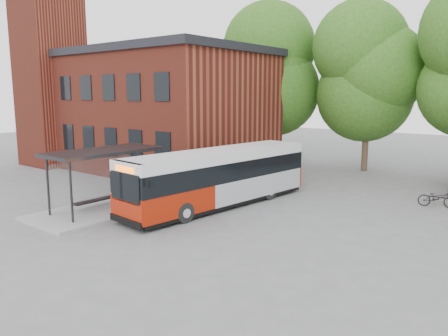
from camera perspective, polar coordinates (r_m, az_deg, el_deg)
The scene contains 8 objects.
ground at distance 18.80m, azimuth -4.34°, elevation -7.11°, with size 100.00×100.00×0.00m, color #5E5E60.
station_building at distance 33.64m, azimuth -10.29°, elevation 7.53°, with size 18.40×10.40×8.50m, color maroon, non-canonical shape.
clock_tower at distance 36.37m, azimuth -21.95°, elevation 14.81°, with size 5.20×5.20×18.20m, color maroon, non-canonical shape.
bus_shelter at distance 21.11m, azimuth -15.26°, elevation -1.51°, with size 3.60×7.00×2.90m, color #29292C, non-canonical shape.
tree_0 at distance 34.41m, azimuth 6.57°, elevation 9.75°, with size 7.92×7.92×11.00m, color #275115, non-canonical shape.
tree_1 at distance 32.19m, azimuth 18.28°, elevation 8.81°, with size 7.92×7.92×10.40m, color #275115, non-canonical shape.
city_bus at distance 21.20m, azimuth -0.61°, elevation -1.32°, with size 2.31×10.82×2.75m, color #9A1B07, non-canonical shape.
bicycle_0 at distance 23.50m, azimuth 26.08°, elevation -3.53°, with size 0.60×1.72×0.90m, color black.
Camera 1 is at (12.30, -13.14, 5.42)m, focal length 35.00 mm.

